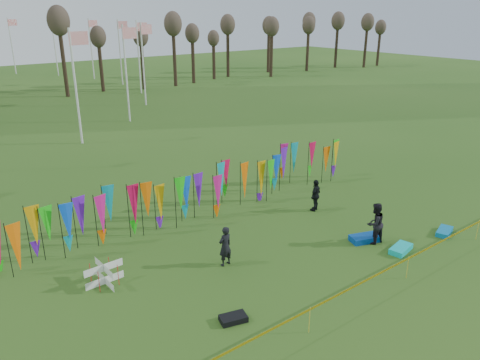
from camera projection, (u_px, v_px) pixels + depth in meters
ground at (325, 290)px, 16.24m from camera, size 160.00×160.00×0.00m
banner_row at (204, 186)px, 21.94m from camera, size 18.64×0.64×2.23m
caution_tape_near at (351, 289)px, 14.91m from camera, size 26.00×0.02×0.90m
tree_line at (252, 32)px, 65.17m from camera, size 53.92×1.92×7.84m
box_kite at (104, 274)px, 16.45m from camera, size 0.73×0.73×0.81m
person_left at (225, 246)px, 17.58m from camera, size 0.62×0.47×1.59m
person_mid at (375, 223)px, 19.23m from camera, size 0.89×0.57×1.77m
person_right at (316, 195)px, 22.40m from camera, size 1.05×0.83×1.57m
kite_bag_turquoise at (401, 249)px, 18.79m from camera, size 1.21×0.77×0.22m
kite_bag_blue at (364, 238)px, 19.61m from camera, size 1.34×0.99×0.25m
kite_bag_black at (233, 318)px, 14.60m from camera, size 0.94×0.69×0.19m
kite_bag_teal at (444, 232)px, 20.27m from camera, size 1.18×0.82×0.21m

